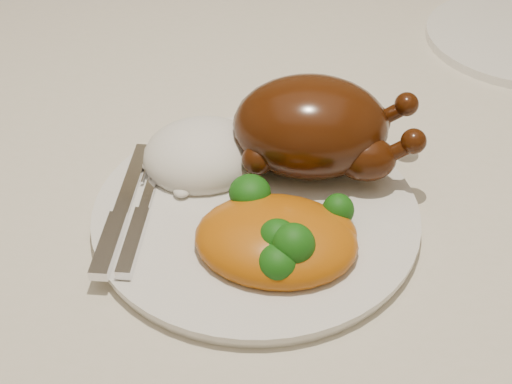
{
  "coord_description": "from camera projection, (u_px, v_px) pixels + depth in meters",
  "views": [
    {
      "loc": [
        0.1,
        -0.64,
        1.2
      ],
      "look_at": [
        0.06,
        -0.17,
        0.8
      ],
      "focal_mm": 50.0,
      "sensor_mm": 36.0,
      "label": 1
    }
  ],
  "objects": [
    {
      "name": "tablecloth",
      "position": [
        212.0,
        131.0,
        0.79
      ],
      "size": [
        1.73,
        1.03,
        0.18
      ],
      "color": "beige",
      "rests_on": "dining_table"
    },
    {
      "name": "dining_table",
      "position": [
        214.0,
        181.0,
        0.84
      ],
      "size": [
        1.6,
        0.9,
        0.76
      ],
      "color": "brown",
      "rests_on": "floor"
    },
    {
      "name": "dinner_plate",
      "position": [
        256.0,
        214.0,
        0.63
      ],
      "size": [
        0.33,
        0.33,
        0.01
      ],
      "primitive_type": "cylinder",
      "rotation": [
        0.0,
        0.0,
        0.17
      ],
      "color": "silver",
      "rests_on": "tablecloth"
    },
    {
      "name": "roast_chicken",
      "position": [
        315.0,
        127.0,
        0.65
      ],
      "size": [
        0.17,
        0.11,
        0.09
      ],
      "rotation": [
        0.0,
        0.0,
        0.02
      ],
      "color": "#401C06",
      "rests_on": "dinner_plate"
    },
    {
      "name": "mac_and_cheese",
      "position": [
        282.0,
        238.0,
        0.58
      ],
      "size": [
        0.14,
        0.12,
        0.06
      ],
      "rotation": [
        0.0,
        0.0,
        -0.06
      ],
      "color": "#C3580C",
      "rests_on": "dinner_plate"
    },
    {
      "name": "cutlery",
      "position": [
        127.0,
        223.0,
        0.61
      ],
      "size": [
        0.03,
        0.18,
        0.01
      ],
      "rotation": [
        0.0,
        0.0,
        -0.01
      ],
      "color": "silver",
      "rests_on": "dinner_plate"
    },
    {
      "name": "rice_mound",
      "position": [
        203.0,
        155.0,
        0.67
      ],
      "size": [
        0.14,
        0.13,
        0.06
      ],
      "rotation": [
        0.0,
        0.0,
        0.27
      ],
      "color": "white",
      "rests_on": "dinner_plate"
    }
  ]
}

